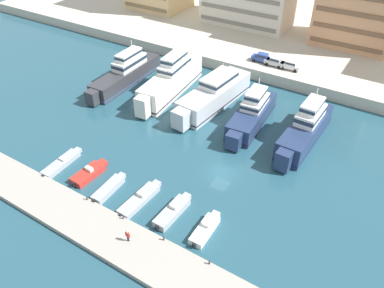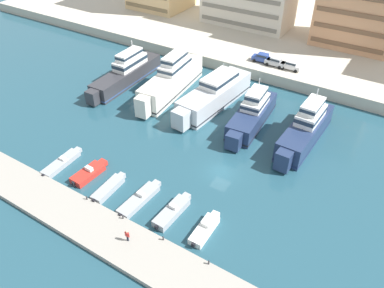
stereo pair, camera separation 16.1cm
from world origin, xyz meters
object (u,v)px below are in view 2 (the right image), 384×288
at_px(motorboat_grey_mid_left, 109,188).
at_px(car_blue_far_left, 262,57).
at_px(motorboat_grey_far_left, 62,163).
at_px(pedestrian_near_edge, 127,235).
at_px(yacht_navy_center, 306,129).
at_px(motorboat_red_left, 89,173).
at_px(yacht_ivory_left, 171,80).
at_px(car_white_mid_left, 291,65).
at_px(yacht_navy_center_left, 252,114).
at_px(motorboat_grey_center_left, 140,199).
at_px(yacht_charcoal_far_left, 127,72).
at_px(motorboat_grey_center, 172,211).
at_px(yacht_silver_mid_left, 214,94).
at_px(motorboat_white_center_right, 205,229).
at_px(car_silver_left, 276,61).

xyz_separation_m(motorboat_grey_mid_left, car_blue_far_left, (2.92, 43.90, 2.81)).
distance_m(motorboat_grey_far_left, pedestrian_near_edge, 18.54).
distance_m(yacht_navy_center, motorboat_red_left, 33.40).
height_order(yacht_ivory_left, car_white_mid_left, yacht_ivory_left).
bearing_deg(yacht_navy_center_left, motorboat_grey_center_left, -101.00).
height_order(yacht_charcoal_far_left, motorboat_grey_mid_left, yacht_charcoal_far_left).
height_order(yacht_navy_center_left, motorboat_grey_center, yacht_navy_center_left).
height_order(yacht_ivory_left, motorboat_grey_center_left, yacht_ivory_left).
relative_size(motorboat_grey_mid_left, motorboat_grey_center_left, 0.82).
xyz_separation_m(motorboat_grey_far_left, car_white_mid_left, (18.78, 43.27, 2.87)).
bearing_deg(yacht_ivory_left, yacht_silver_mid_left, 1.63).
bearing_deg(motorboat_grey_center_left, yacht_silver_mid_left, 98.02).
xyz_separation_m(yacht_navy_center_left, motorboat_grey_center, (0.23, -23.86, -1.58)).
height_order(motorboat_grey_mid_left, motorboat_white_center_right, motorboat_white_center_right).
distance_m(motorboat_white_center_right, car_white_mid_left, 43.24).
xyz_separation_m(yacht_charcoal_far_left, yacht_navy_center, (36.54, -0.45, 0.25)).
bearing_deg(yacht_navy_center_left, car_blue_far_left, 109.16).
relative_size(yacht_ivory_left, car_white_mid_left, 5.14).
height_order(yacht_charcoal_far_left, car_white_mid_left, yacht_charcoal_far_left).
bearing_deg(yacht_ivory_left, yacht_navy_center_left, -5.64).
relative_size(yacht_silver_mid_left, pedestrian_near_edge, 12.48).
height_order(yacht_silver_mid_left, pedestrian_near_edge, yacht_silver_mid_left).
bearing_deg(motorboat_white_center_right, yacht_silver_mid_left, 117.49).
bearing_deg(motorboat_grey_far_left, motorboat_white_center_right, 1.09).
xyz_separation_m(yacht_charcoal_far_left, pedestrian_near_edge, (25.89, -30.80, -0.57)).
bearing_deg(pedestrian_near_edge, motorboat_grey_center, 75.12).
bearing_deg(yacht_navy_center, car_white_mid_left, 116.58).
xyz_separation_m(motorboat_grey_center, car_silver_left, (-3.78, 42.50, 2.75)).
relative_size(yacht_navy_center, motorboat_grey_far_left, 2.40).
distance_m(yacht_ivory_left, yacht_silver_mid_left, 9.14).
xyz_separation_m(motorboat_grey_mid_left, motorboat_grey_center_left, (4.78, 0.68, -0.05)).
xyz_separation_m(yacht_navy_center_left, car_blue_far_left, (-6.58, 18.95, 1.17)).
height_order(yacht_silver_mid_left, car_blue_far_left, yacht_silver_mid_left).
height_order(yacht_ivory_left, car_silver_left, yacht_ivory_left).
distance_m(yacht_silver_mid_left, motorboat_grey_center_left, 26.58).
relative_size(motorboat_white_center_right, pedestrian_near_edge, 3.60).
bearing_deg(yacht_charcoal_far_left, yacht_navy_center, -0.70).
xyz_separation_m(motorboat_grey_center_left, car_blue_far_left, (-1.86, 43.22, 2.86)).
distance_m(yacht_ivory_left, pedestrian_near_edge, 35.94).
distance_m(motorboat_red_left, pedestrian_near_edge, 14.00).
bearing_deg(motorboat_grey_center_left, motorboat_grey_mid_left, -171.90).
height_order(yacht_navy_center_left, car_blue_far_left, yacht_navy_center_left).
bearing_deg(yacht_navy_center_left, car_silver_left, 100.81).
distance_m(yacht_silver_mid_left, yacht_navy_center_left, 8.65).
distance_m(yacht_ivory_left, car_silver_left, 21.95).
distance_m(yacht_silver_mid_left, motorboat_red_left, 26.75).
height_order(yacht_charcoal_far_left, car_blue_far_left, yacht_charcoal_far_left).
bearing_deg(motorboat_red_left, yacht_navy_center_left, 59.93).
bearing_deg(motorboat_grey_center_left, motorboat_grey_center, 4.73).
relative_size(yacht_charcoal_far_left, yacht_navy_center_left, 1.23).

